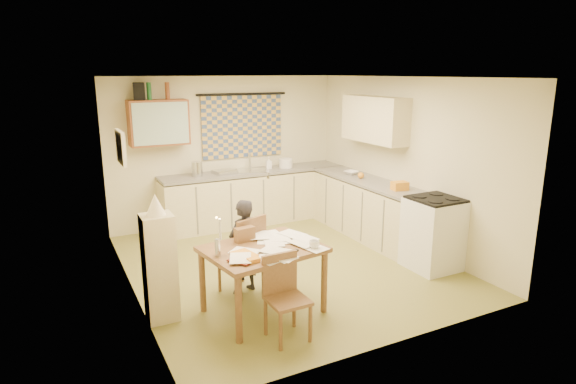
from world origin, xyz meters
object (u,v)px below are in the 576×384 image
counter_right (378,213)px  dining_table (263,279)px  counter_back (257,197)px  person (243,247)px  shelf_stand (160,268)px  chair_far (242,268)px  stove (433,233)px

counter_right → dining_table: size_ratio=2.25×
counter_back → counter_right: bearing=-54.0°
person → shelf_stand: 1.04m
counter_back → shelf_stand: shelf_stand is taller
counter_right → chair_far: size_ratio=3.08×
counter_right → stove: 1.19m
counter_right → stove: size_ratio=3.04×
counter_right → person: (-2.52, -0.73, 0.12)m
counter_right → dining_table: (-2.52, -1.28, -0.07)m
stove → dining_table: size_ratio=0.74×
counter_back → chair_far: size_ratio=3.45×
stove → shelf_stand: size_ratio=0.84×
counter_back → chair_far: 2.77m
counter_right → stove: bearing=-90.0°
counter_right → chair_far: chair_far is taller
counter_right → shelf_stand: shelf_stand is taller
person → stove: bearing=147.5°
counter_right → person: bearing=-163.9°
counter_back → shelf_stand: 3.52m
chair_far → person: person is taller
counter_back → counter_right: (1.27, -1.76, -0.00)m
counter_back → chair_far: bearing=-117.0°
stove → person: 2.57m
counter_back → counter_right: same height
dining_table → stove: bearing=-6.6°
stove → dining_table: bearing=-178.0°
dining_table → shelf_stand: size_ratio=1.13×
counter_right → shelf_stand: bearing=-165.2°
counter_right → person: 2.63m
stove → chair_far: bearing=169.3°
counter_back → stove: 3.21m
dining_table → shelf_stand: shelf_stand is taller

